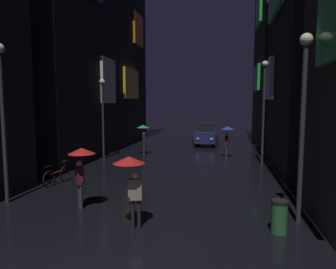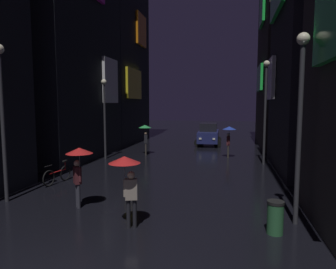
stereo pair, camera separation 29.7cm
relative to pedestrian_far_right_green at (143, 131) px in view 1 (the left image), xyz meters
The scene contains 15 objects.
building_left_mid 8.09m from the pedestrian_far_right_green, 155.59° to the right, with size 4.25×8.91×15.92m.
building_left_far 11.51m from the pedestrian_far_right_green, 125.27° to the left, with size 4.25×8.21×19.87m.
building_right_mid 11.91m from the pedestrian_far_right_green, 15.44° to the right, with size 4.25×7.40×13.64m.
building_right_far 13.97m from the pedestrian_far_right_green, 33.54° to the left, with size 4.25×8.85×16.17m.
pedestrian_far_right_green is the anchor object (origin of this frame).
pedestrian_midstreet_centre_red 12.66m from the pedestrian_far_right_green, 76.13° to the right, with size 0.90×0.90×2.12m.
pedestrian_foreground_right_blue 5.80m from the pedestrian_far_right_green, ahead, with size 0.90×0.90×2.12m.
pedestrian_foreground_left_red 11.06m from the pedestrian_far_right_green, 85.52° to the right, with size 0.90×0.90×2.12m.
bicycle_parked_at_storefront 8.51m from the pedestrian_far_right_green, 101.95° to the right, with size 0.31×1.81×0.96m.
car_distant 7.39m from the pedestrian_far_right_green, 57.17° to the left, with size 2.31×4.18×1.92m.
streetlamp_left_far 3.35m from the pedestrian_far_right_green, 136.83° to the right, with size 0.36×0.36×5.18m.
streetlamp_left_near 11.28m from the pedestrian_far_right_green, 101.11° to the right, with size 0.36×0.36×5.69m.
streetlamp_right_near 13.59m from the pedestrian_far_right_green, 54.30° to the right, with size 0.36×0.36×5.60m.
streetlamp_right_far 8.33m from the pedestrian_far_right_green, 13.09° to the right, with size 0.36×0.36×6.09m.
trash_bin 13.84m from the pedestrian_far_right_green, 58.73° to the right, with size 0.46×0.46×0.93m.
Camera 1 is at (2.75, -4.70, 3.58)m, focal length 32.00 mm.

